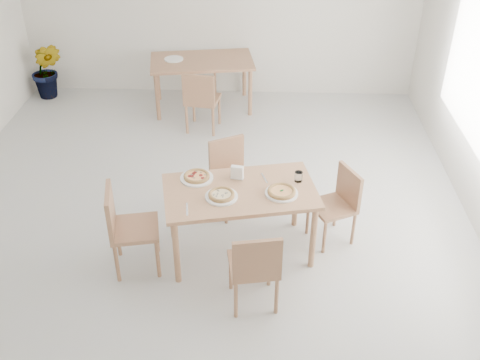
{
  "coord_description": "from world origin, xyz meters",
  "views": [
    {
      "loc": [
        0.7,
        -4.87,
        3.74
      ],
      "look_at": [
        0.5,
        -0.45,
        0.86
      ],
      "focal_mm": 42.0,
      "sensor_mm": 36.0,
      "label": 1
    }
  ],
  "objects_px": {
    "plate_mushroom": "(222,197)",
    "tumbler_b": "(236,171)",
    "main_table": "(240,197)",
    "chair_west": "(125,224)",
    "tumbler_a": "(299,177)",
    "chair_north": "(231,171)",
    "pizza_mushroom": "(221,194)",
    "plate_empty": "(174,59)",
    "chair_back_s": "(201,98)",
    "chair_east": "(339,200)",
    "pizza_margherita": "(282,191)",
    "second_table": "(202,65)",
    "plate_margherita": "(282,193)",
    "napkin_holder": "(237,173)",
    "chair_south": "(255,265)",
    "potted_plant": "(47,70)",
    "chair_back_n": "(203,58)",
    "pizza_pepperoni": "(197,176)",
    "plate_pepperoni": "(197,178)"
  },
  "relations": [
    {
      "from": "chair_east",
      "to": "tumbler_b",
      "type": "bearing_deg",
      "value": -116.2
    },
    {
      "from": "chair_west",
      "to": "napkin_holder",
      "type": "distance_m",
      "value": 1.17
    },
    {
      "from": "pizza_pepperoni",
      "to": "napkin_holder",
      "type": "height_order",
      "value": "napkin_holder"
    },
    {
      "from": "chair_north",
      "to": "plate_pepperoni",
      "type": "bearing_deg",
      "value": -144.83
    },
    {
      "from": "pizza_margherita",
      "to": "potted_plant",
      "type": "bearing_deg",
      "value": 134.09
    },
    {
      "from": "plate_pepperoni",
      "to": "pizza_margherita",
      "type": "relative_size",
      "value": 0.99
    },
    {
      "from": "plate_margherita",
      "to": "second_table",
      "type": "bearing_deg",
      "value": 108.04
    },
    {
      "from": "main_table",
      "to": "tumbler_a",
      "type": "xyz_separation_m",
      "value": [
        0.56,
        0.18,
        0.14
      ]
    },
    {
      "from": "chair_north",
      "to": "plate_empty",
      "type": "relative_size",
      "value": 3.03
    },
    {
      "from": "napkin_holder",
      "to": "chair_back_s",
      "type": "height_order",
      "value": "napkin_holder"
    },
    {
      "from": "chair_back_n",
      "to": "plate_margherita",
      "type": "bearing_deg",
      "value": -80.38
    },
    {
      "from": "plate_margherita",
      "to": "pizza_pepperoni",
      "type": "height_order",
      "value": "pizza_pepperoni"
    },
    {
      "from": "tumbler_b",
      "to": "second_table",
      "type": "relative_size",
      "value": 0.05
    },
    {
      "from": "pizza_margherita",
      "to": "tumbler_a",
      "type": "relative_size",
      "value": 3.24
    },
    {
      "from": "plate_margherita",
      "to": "tumbler_a",
      "type": "distance_m",
      "value": 0.29
    },
    {
      "from": "potted_plant",
      "to": "chair_west",
      "type": "bearing_deg",
      "value": -61.87
    },
    {
      "from": "main_table",
      "to": "tumbler_b",
      "type": "bearing_deg",
      "value": 88.82
    },
    {
      "from": "plate_margherita",
      "to": "napkin_holder",
      "type": "xyz_separation_m",
      "value": [
        -0.43,
        0.24,
        0.06
      ]
    },
    {
      "from": "main_table",
      "to": "chair_north",
      "type": "relative_size",
      "value": 1.91
    },
    {
      "from": "chair_west",
      "to": "pizza_margherita",
      "type": "xyz_separation_m",
      "value": [
        1.46,
        0.23,
        0.26
      ]
    },
    {
      "from": "chair_east",
      "to": "tumbler_a",
      "type": "xyz_separation_m",
      "value": [
        -0.43,
        -0.1,
        0.33
      ]
    },
    {
      "from": "main_table",
      "to": "chair_west",
      "type": "relative_size",
      "value": 1.76
    },
    {
      "from": "pizza_mushroom",
      "to": "plate_empty",
      "type": "distance_m",
      "value": 3.61
    },
    {
      "from": "chair_south",
      "to": "plate_margherita",
      "type": "xyz_separation_m",
      "value": [
        0.23,
        0.72,
        0.27
      ]
    },
    {
      "from": "plate_margherita",
      "to": "potted_plant",
      "type": "height_order",
      "value": "potted_plant"
    },
    {
      "from": "chair_north",
      "to": "chair_back_s",
      "type": "xyz_separation_m",
      "value": [
        -0.51,
        1.8,
        0.03
      ]
    },
    {
      "from": "second_table",
      "to": "chair_back_s",
      "type": "distance_m",
      "value": 0.8
    },
    {
      "from": "chair_south",
      "to": "second_table",
      "type": "xyz_separation_m",
      "value": [
        -0.88,
        4.12,
        0.17
      ]
    },
    {
      "from": "plate_mushroom",
      "to": "tumbler_b",
      "type": "relative_size",
      "value": 3.51
    },
    {
      "from": "chair_east",
      "to": "plate_margherita",
      "type": "height_order",
      "value": "chair_east"
    },
    {
      "from": "plate_mushroom",
      "to": "chair_back_s",
      "type": "distance_m",
      "value": 2.75
    },
    {
      "from": "tumbler_a",
      "to": "chair_north",
      "type": "bearing_deg",
      "value": 139.97
    },
    {
      "from": "plate_mushroom",
      "to": "plate_empty",
      "type": "xyz_separation_m",
      "value": [
        -0.96,
        3.48,
        0.0
      ]
    },
    {
      "from": "tumbler_a",
      "to": "chair_back_s",
      "type": "xyz_separation_m",
      "value": [
        -1.21,
        2.39,
        -0.29
      ]
    },
    {
      "from": "main_table",
      "to": "plate_empty",
      "type": "height_order",
      "value": "plate_empty"
    },
    {
      "from": "napkin_holder",
      "to": "second_table",
      "type": "xyz_separation_m",
      "value": [
        -0.68,
        3.16,
        -0.15
      ]
    },
    {
      "from": "chair_south",
      "to": "pizza_margherita",
      "type": "height_order",
      "value": "chair_south"
    },
    {
      "from": "chair_east",
      "to": "pizza_margherita",
      "type": "relative_size",
      "value": 2.44
    },
    {
      "from": "chair_south",
      "to": "tumbler_a",
      "type": "xyz_separation_m",
      "value": [
        0.4,
        0.95,
        0.31
      ]
    },
    {
      "from": "pizza_margherita",
      "to": "second_table",
      "type": "height_order",
      "value": "pizza_margherita"
    },
    {
      "from": "plate_margherita",
      "to": "tumbler_a",
      "type": "relative_size",
      "value": 3.06
    },
    {
      "from": "pizza_mushroom",
      "to": "plate_mushroom",
      "type": "bearing_deg",
      "value": 0.0
    },
    {
      "from": "chair_south",
      "to": "napkin_holder",
      "type": "distance_m",
      "value": 1.03
    },
    {
      "from": "chair_east",
      "to": "chair_west",
      "type": "bearing_deg",
      "value": -101.06
    },
    {
      "from": "pizza_margherita",
      "to": "napkin_holder",
      "type": "xyz_separation_m",
      "value": [
        -0.43,
        0.24,
        0.04
      ]
    },
    {
      "from": "pizza_mushroom",
      "to": "tumbler_a",
      "type": "relative_size",
      "value": 3.19
    },
    {
      "from": "plate_margherita",
      "to": "tumbler_a",
      "type": "height_order",
      "value": "tumbler_a"
    },
    {
      "from": "tumbler_a",
      "to": "chair_back_s",
      "type": "bearing_deg",
      "value": 116.92
    },
    {
      "from": "plate_mushroom",
      "to": "chair_back_s",
      "type": "xyz_separation_m",
      "value": [
        -0.49,
        2.7,
        -0.25
      ]
    },
    {
      "from": "plate_pepperoni",
      "to": "pizza_pepperoni",
      "type": "bearing_deg",
      "value": 0.0
    }
  ]
}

